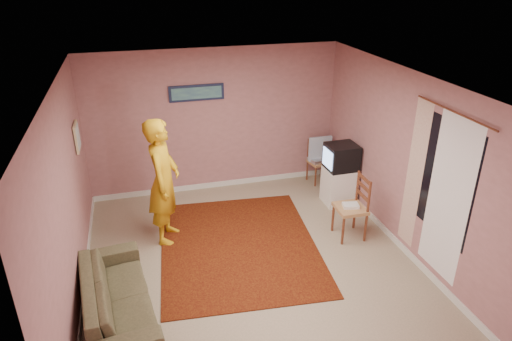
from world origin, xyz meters
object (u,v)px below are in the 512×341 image
object	(u,v)px
tv_cabinet	(339,186)
crt_tv	(341,157)
sofa	(117,297)
person	(164,182)
chair_b	(351,201)
chair_a	(320,157)

from	to	relation	value
tv_cabinet	crt_tv	bearing A→B (deg)	-179.10
sofa	person	size ratio (longest dim) A/B	1.00
tv_cabinet	chair_b	bearing A→B (deg)	-106.54
tv_cabinet	person	xyz separation A→B (m)	(-3.01, -0.35, 0.64)
person	chair_b	bearing A→B (deg)	-87.35
chair_a	person	bearing A→B (deg)	-167.03
tv_cabinet	sofa	xyz separation A→B (m)	(-3.75, -1.93, -0.05)
sofa	tv_cabinet	bearing A→B (deg)	-69.30
chair_b	sofa	distance (m)	3.57
sofa	person	world-z (taller)	person
chair_b	tv_cabinet	bearing A→B (deg)	165.13
crt_tv	chair_b	distance (m)	1.12
chair_a	person	xyz separation A→B (m)	(-3.00, -1.23, 0.45)
crt_tv	tv_cabinet	bearing A→B (deg)	0.00
chair_b	chair_a	bearing A→B (deg)	172.85
sofa	chair_a	bearing A→B (deg)	-59.61
sofa	person	bearing A→B (deg)	-31.60
tv_cabinet	sofa	bearing A→B (deg)	-152.79
crt_tv	person	size ratio (longest dim) A/B	0.27
person	chair_a	bearing A→B (deg)	-50.63
crt_tv	chair_b	xyz separation A→B (m)	(-0.31, -1.05, -0.26)
sofa	person	distance (m)	1.87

